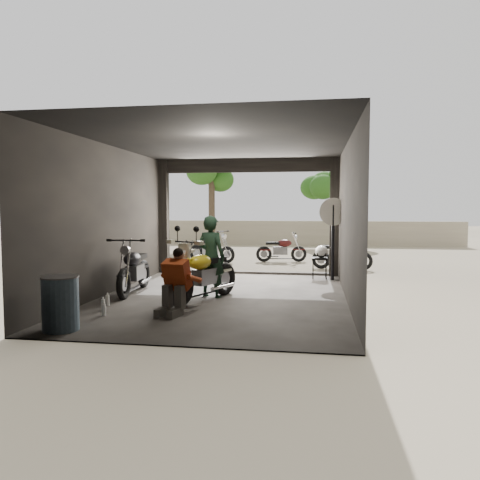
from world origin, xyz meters
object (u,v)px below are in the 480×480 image
(left_bike, at_px, (134,266))
(outside_bike_c, at_px, (342,252))
(rider, at_px, (211,257))
(oil_drum, at_px, (60,304))
(helmet, at_px, (321,251))
(outside_bike_b, at_px, (281,247))
(sign_post, at_px, (333,226))
(outside_bike_a, at_px, (211,246))
(stool, at_px, (320,261))
(mechanic, at_px, (174,283))
(main_bike, at_px, (204,270))

(left_bike, relative_size, outside_bike_c, 1.15)
(rider, distance_m, oil_drum, 3.40)
(left_bike, bearing_deg, helmet, 30.21)
(outside_bike_b, xyz_separation_m, sign_post, (1.57, -3.95, 0.89))
(outside_bike_a, distance_m, oil_drum, 9.16)
(stool, distance_m, sign_post, 1.01)
(mechanic, distance_m, helmet, 5.32)
(left_bike, bearing_deg, oil_drum, -92.91)
(helmet, height_order, sign_post, sign_post)
(outside_bike_b, relative_size, rider, 0.89)
(outside_bike_a, distance_m, outside_bike_c, 4.49)
(outside_bike_a, xyz_separation_m, outside_bike_c, (4.30, -1.30, -0.01))
(rider, distance_m, stool, 3.74)
(oil_drum, xyz_separation_m, sign_post, (4.24, 5.62, 0.99))
(outside_bike_c, distance_m, sign_post, 2.43)
(left_bike, bearing_deg, mechanic, -56.29)
(mechanic, distance_m, sign_post, 5.26)
(outside_bike_c, xyz_separation_m, sign_post, (-0.36, -2.24, 0.87))
(sign_post, bearing_deg, oil_drum, -143.97)
(main_bike, xyz_separation_m, outside_bike_c, (3.00, 5.26, -0.10))
(outside_bike_c, xyz_separation_m, helmet, (-0.64, -1.91, 0.19))
(main_bike, distance_m, mechanic, 1.33)
(mechanic, height_order, sign_post, sign_post)
(mechanic, bearing_deg, outside_bike_b, 92.26)
(outside_bike_c, relative_size, helmet, 4.46)
(outside_bike_b, relative_size, sign_post, 0.71)
(outside_bike_c, bearing_deg, oil_drum, 159.12)
(outside_bike_b, distance_m, mechanic, 8.37)
(outside_bike_a, relative_size, mechanic, 1.43)
(left_bike, xyz_separation_m, rider, (1.75, -0.21, 0.24))
(helmet, bearing_deg, oil_drum, -127.49)
(rider, relative_size, oil_drum, 2.05)
(main_bike, bearing_deg, outside_bike_c, 84.87)
(main_bike, distance_m, outside_bike_b, 7.05)
(outside_bike_a, relative_size, stool, 2.87)
(outside_bike_a, bearing_deg, main_bike, -146.99)
(main_bike, xyz_separation_m, outside_bike_b, (1.07, 6.97, -0.12))
(outside_bike_c, height_order, helmet, outside_bike_c)
(outside_bike_c, xyz_separation_m, stool, (-0.68, -1.96, -0.05))
(outside_bike_b, bearing_deg, outside_bike_c, -142.02)
(outside_bike_a, xyz_separation_m, oil_drum, (-0.30, -9.16, -0.13))
(outside_bike_b, distance_m, oil_drum, 9.93)
(stool, bearing_deg, main_bike, -125.12)
(left_bike, xyz_separation_m, stool, (4.00, 2.75, -0.13))
(mechanic, height_order, oil_drum, mechanic)
(left_bike, height_order, oil_drum, left_bike)
(rider, bearing_deg, left_bike, 11.07)
(left_bike, bearing_deg, sign_post, 25.34)
(outside_bike_b, distance_m, outside_bike_c, 2.58)
(mechanic, xyz_separation_m, stool, (2.55, 4.61, -0.08))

